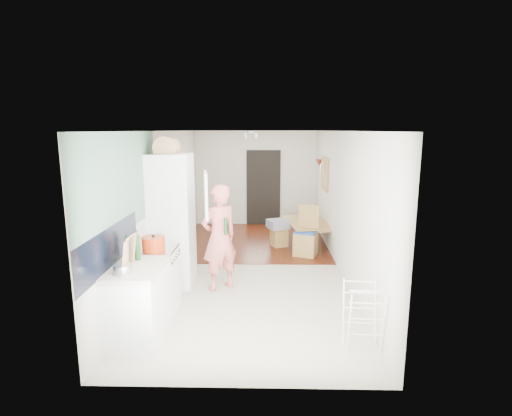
{
  "coord_description": "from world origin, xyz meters",
  "views": [
    {
      "loc": [
        0.23,
        -7.04,
        2.52
      ],
      "look_at": [
        0.07,
        0.2,
        1.1
      ],
      "focal_mm": 28.0,
      "sensor_mm": 36.0,
      "label": 1
    }
  ],
  "objects_px": {
    "person": "(219,228)",
    "stool": "(279,237)",
    "dining_chair": "(306,231)",
    "drying_rack": "(363,316)",
    "dining_table": "(308,235)"
  },
  "relations": [
    {
      "from": "dining_table",
      "to": "dining_chair",
      "type": "height_order",
      "value": "dining_chair"
    },
    {
      "from": "dining_table",
      "to": "stool",
      "type": "height_order",
      "value": "dining_table"
    },
    {
      "from": "drying_rack",
      "to": "dining_chair",
      "type": "bearing_deg",
      "value": 99.32
    },
    {
      "from": "stool",
      "to": "drying_rack",
      "type": "height_order",
      "value": "drying_rack"
    },
    {
      "from": "dining_chair",
      "to": "drying_rack",
      "type": "distance_m",
      "value": 3.52
    },
    {
      "from": "person",
      "to": "dining_table",
      "type": "distance_m",
      "value": 3.1
    },
    {
      "from": "dining_chair",
      "to": "dining_table",
      "type": "bearing_deg",
      "value": 100.3
    },
    {
      "from": "dining_chair",
      "to": "drying_rack",
      "type": "bearing_deg",
      "value": -64.86
    },
    {
      "from": "dining_table",
      "to": "dining_chair",
      "type": "distance_m",
      "value": 0.79
    },
    {
      "from": "person",
      "to": "dining_table",
      "type": "xyz_separation_m",
      "value": [
        1.68,
        2.49,
        -0.77
      ]
    },
    {
      "from": "person",
      "to": "dining_chair",
      "type": "relative_size",
      "value": 1.97
    },
    {
      "from": "person",
      "to": "stool",
      "type": "xyz_separation_m",
      "value": [
        1.03,
        2.39,
        -0.79
      ]
    },
    {
      "from": "dining_table",
      "to": "dining_chair",
      "type": "bearing_deg",
      "value": 160.5
    },
    {
      "from": "dining_chair",
      "to": "stool",
      "type": "xyz_separation_m",
      "value": [
        -0.52,
        0.63,
        -0.3
      ]
    },
    {
      "from": "dining_chair",
      "to": "drying_rack",
      "type": "height_order",
      "value": "dining_chair"
    }
  ]
}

